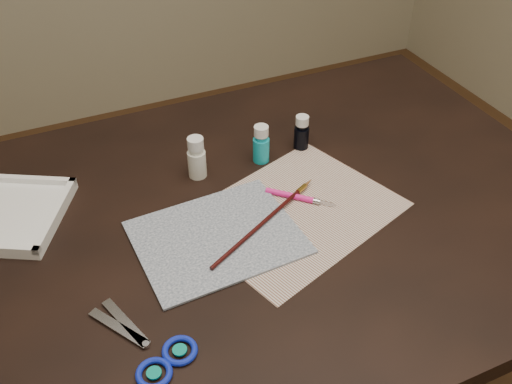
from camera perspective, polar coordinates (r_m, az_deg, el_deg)
name	(u,v)px	position (r m, az deg, el deg)	size (l,w,h in m)	color
table	(256,334)	(1.36, 0.00, -13.97)	(1.30, 0.90, 0.75)	black
paper	(295,212)	(1.09, 3.87, -2.00)	(0.37, 0.28, 0.00)	silver
canvas	(217,237)	(1.03, -3.91, -4.53)	(0.29, 0.23, 0.00)	#14243B
paint_bottle_white	(197,157)	(1.15, -5.96, 3.47)	(0.04, 0.04, 0.09)	silver
paint_bottle_cyan	(261,144)	(1.19, 0.51, 4.85)	(0.03, 0.03, 0.08)	#13A5B9
paint_bottle_navy	(302,132)	(1.24, 4.58, 5.97)	(0.03, 0.03, 0.08)	black
paintbrush	(266,220)	(1.05, 1.02, -2.79)	(0.31, 0.01, 0.01)	black
craft_knife	(301,198)	(1.11, 4.51, -0.58)	(0.14, 0.01, 0.01)	#FF2197
scissors	(134,341)	(0.90, -12.11, -14.37)	(0.21, 0.11, 0.01)	silver
palette_tray	(7,213)	(1.16, -23.68, -1.98)	(0.20, 0.20, 0.02)	white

